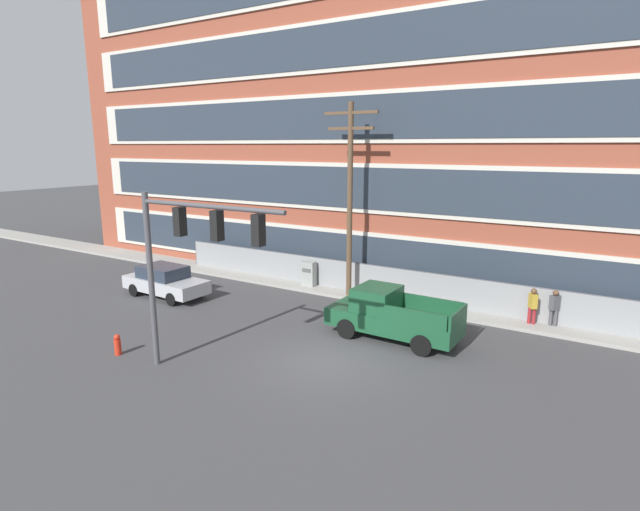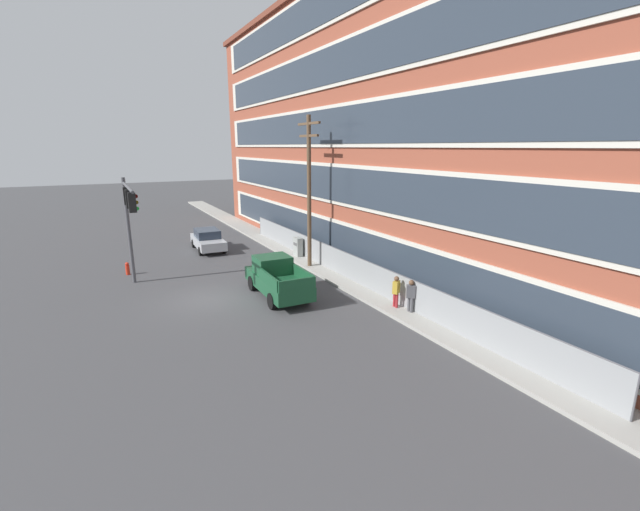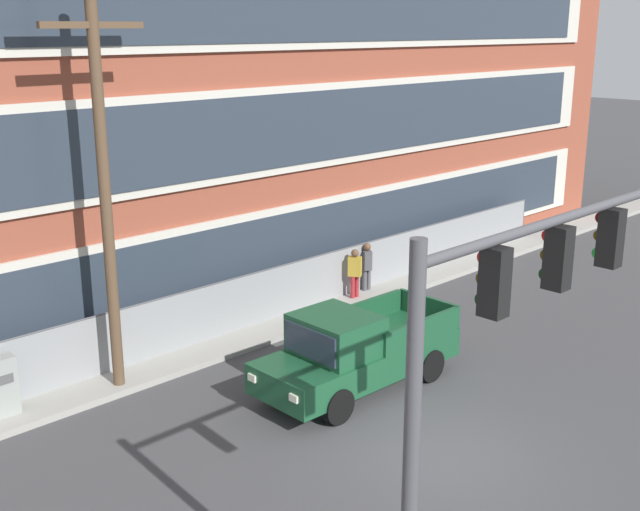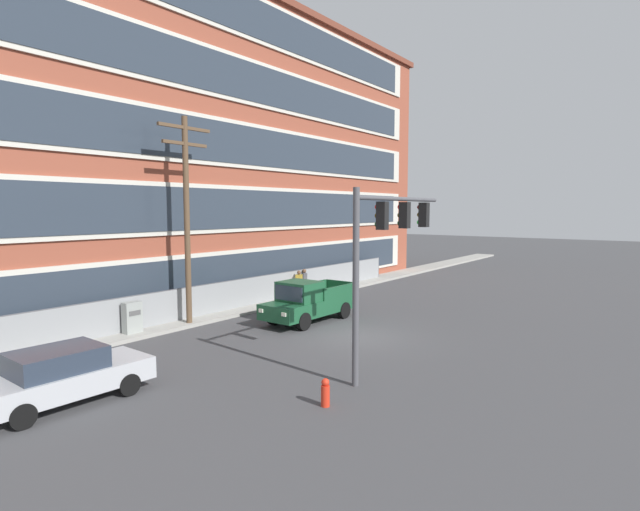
% 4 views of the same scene
% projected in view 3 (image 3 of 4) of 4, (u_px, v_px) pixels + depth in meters
% --- Properties ---
extents(ground_plane, '(160.00, 160.00, 0.00)m').
position_uv_depth(ground_plane, '(441.00, 459.00, 15.75)').
color(ground_plane, '#424244').
extents(sidewalk_building_side, '(80.00, 1.97, 0.16)m').
position_uv_depth(sidewalk_building_side, '(203.00, 347.00, 21.06)').
color(sidewalk_building_side, '#9E9B93').
rests_on(sidewalk_building_side, ground).
extents(brick_mill_building, '(47.02, 9.37, 17.64)m').
position_uv_depth(brick_mill_building, '(32.00, 1.00, 21.50)').
color(brick_mill_building, brown).
rests_on(brick_mill_building, ground).
extents(chain_link_fence, '(29.89, 0.06, 1.66)m').
position_uv_depth(chain_link_fence, '(223.00, 310.00, 21.53)').
color(chain_link_fence, gray).
rests_on(chain_link_fence, ground).
extents(traffic_signal_mast, '(5.67, 0.43, 5.97)m').
position_uv_depth(traffic_signal_mast, '(502.00, 333.00, 10.37)').
color(traffic_signal_mast, '#4C4C51').
rests_on(traffic_signal_mast, ground).
extents(pickup_truck_dark_green, '(5.26, 2.12, 2.00)m').
position_uv_depth(pickup_truck_dark_green, '(355.00, 352.00, 18.50)').
color(pickup_truck_dark_green, '#194C2D').
rests_on(pickup_truck_dark_green, ground).
extents(utility_pole_near_corner, '(2.78, 0.26, 9.42)m').
position_uv_depth(utility_pole_near_corner, '(103.00, 168.00, 17.30)').
color(utility_pole_near_corner, brown).
rests_on(utility_pole_near_corner, ground).
extents(pedestrian_near_cabinet, '(0.41, 0.47, 1.69)m').
position_uv_depth(pedestrian_near_cabinet, '(355.00, 272.00, 24.44)').
color(pedestrian_near_cabinet, maroon).
rests_on(pedestrian_near_cabinet, ground).
extents(pedestrian_by_fence, '(0.42, 0.47, 1.69)m').
position_uv_depth(pedestrian_by_fence, '(367.00, 265.00, 25.14)').
color(pedestrian_by_fence, '#4C4C51').
rests_on(pedestrian_by_fence, ground).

